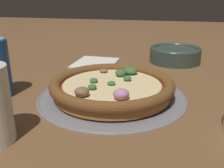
{
  "coord_description": "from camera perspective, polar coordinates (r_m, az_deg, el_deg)",
  "views": [
    {
      "loc": [
        -0.51,
        -0.11,
        0.22
      ],
      "look_at": [
        0.0,
        0.0,
        0.03
      ],
      "focal_mm": 42.0,
      "sensor_mm": 36.0,
      "label": 1
    }
  ],
  "objects": [
    {
      "name": "pizza_tray",
      "position": [
        0.56,
        0.0,
        -2.58
      ],
      "size": [
        0.32,
        0.32,
        0.01
      ],
      "color": "gray",
      "rests_on": "ground_plane"
    },
    {
      "name": "napkin",
      "position": [
        0.82,
        -3.62,
        4.77
      ],
      "size": [
        0.15,
        0.13,
        0.01
      ],
      "rotation": [
        0.0,
        0.0,
        -0.04
      ],
      "color": "white",
      "rests_on": "ground_plane"
    },
    {
      "name": "ground_plane",
      "position": [
        0.56,
        0.0,
        -2.82
      ],
      "size": [
        3.0,
        3.0,
        0.0
      ],
      "primitive_type": "plane",
      "color": "brown"
    },
    {
      "name": "pizza",
      "position": [
        0.55,
        0.01,
        -0.5
      ],
      "size": [
        0.26,
        0.26,
        0.04
      ],
      "color": "#A86B33",
      "rests_on": "pizza_tray"
    },
    {
      "name": "fork",
      "position": [
        0.81,
        -2.98,
        4.41
      ],
      "size": [
        0.04,
        0.17,
        0.0
      ],
      "rotation": [
        0.0,
        0.0,
        7.99
      ],
      "color": "#B7B7BC",
      "rests_on": "ground_plane"
    },
    {
      "name": "bowl_far",
      "position": [
        0.85,
        13.57,
        6.39
      ],
      "size": [
        0.16,
        0.16,
        0.05
      ],
      "color": "#334238",
      "rests_on": "ground_plane"
    }
  ]
}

